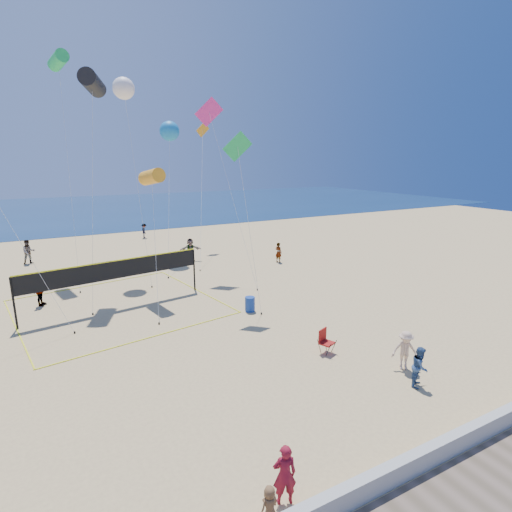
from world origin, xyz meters
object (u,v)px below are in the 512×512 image
camp_chair (325,340)px  trash_barrel (250,304)px  woman (285,474)px  volleyball_net (115,275)px

camp_chair → trash_barrel: (-0.61, 5.72, -0.19)m
woman → volleyball_net: volleyball_net is taller
volleyball_net → woman: bearing=-94.8°
woman → trash_barrel: 12.44m
trash_barrel → volleyball_net: (-6.21, 4.08, 1.45)m
camp_chair → volleyball_net: size_ratio=0.10×
woman → trash_barrel: (4.97, 11.39, -0.39)m
camp_chair → volleyball_net: volleyball_net is taller
camp_chair → trash_barrel: camp_chair is taller
volleyball_net → trash_barrel: bearing=-42.7°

